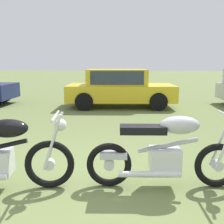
# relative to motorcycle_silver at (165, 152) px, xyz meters

# --- Properties ---
(ground_plane) EXTENTS (120.00, 120.00, 0.00)m
(ground_plane) POSITION_rel_motorcycle_silver_xyz_m (-1.12, -0.17, -0.49)
(ground_plane) COLOR olive
(motorcycle_silver) EXTENTS (2.05, 0.64, 1.02)m
(motorcycle_silver) POSITION_rel_motorcycle_silver_xyz_m (0.00, 0.00, 0.00)
(motorcycle_silver) COLOR black
(motorcycle_silver) RESTS_ON ground
(car_yellow) EXTENTS (4.12, 2.14, 1.43)m
(car_yellow) POSITION_rel_motorcycle_silver_xyz_m (-0.94, 6.68, 0.31)
(car_yellow) COLOR gold
(car_yellow) RESTS_ON ground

